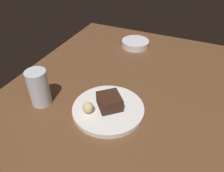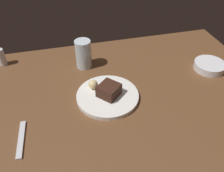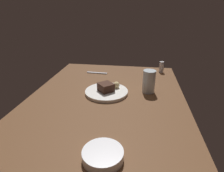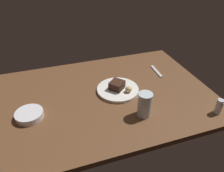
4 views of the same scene
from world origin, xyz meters
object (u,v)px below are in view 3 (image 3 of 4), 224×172
dessert_plate (107,92)px  salt_shaker (161,67)px  bread_roll (116,85)px  dessert_spoon (97,73)px  water_glass (149,81)px  side_bowl (103,155)px  chocolate_cake_slice (106,87)px

dessert_plate → salt_shaker: size_ratio=3.01×
bread_roll → dessert_spoon: 32.57cm
dessert_spoon → water_glass: bearing=146.7°
bread_roll → water_glass: water_glass is taller
salt_shaker → dessert_spoon: size_ratio=0.53×
side_bowl → bread_roll: bearing=-177.4°
bread_roll → water_glass: (-0.78, 18.33, 2.89)cm
dessert_plate → bread_roll: (-4.59, 5.00, 2.70)cm
dessert_plate → dessert_spoon: bearing=-158.4°
side_bowl → dessert_spoon: size_ratio=0.91×
chocolate_cake_slice → dessert_spoon: bearing=-159.0°
water_glass → side_bowl: (54.07, -15.94, -4.84)cm
water_glass → salt_shaker: bearing=164.0°
bread_roll → salt_shaker: salt_shaker is taller
side_bowl → water_glass: bearing=163.6°
dessert_spoon → side_bowl: bearing=107.0°
dessert_plate → water_glass: 24.59cm
salt_shaker → bread_roll: bearing=-37.9°
dessert_plate → salt_shaker: 53.43cm
chocolate_cake_slice → side_bowl: 48.88cm
bread_roll → salt_shaker: 46.63cm
water_glass → bread_roll: bearing=-87.6°
water_glass → side_bowl: 56.58cm
bread_roll → water_glass: 18.57cm
salt_shaker → dessert_plate: bearing=-39.1°
bread_roll → salt_shaker: (-36.78, 28.66, 0.40)cm
side_bowl → dessert_spoon: side_bowl is taller
chocolate_cake_slice → bread_roll: bearing=134.0°
chocolate_cake_slice → dessert_spoon: size_ratio=0.50×
side_bowl → dessert_plate: bearing=-171.4°
side_bowl → dessert_spoon: bearing=-166.0°
dessert_plate → bread_roll: bearing=132.6°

